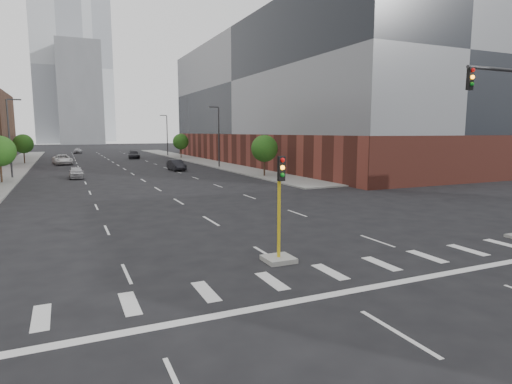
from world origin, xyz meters
TOP-DOWN VIEW (x-y plane):
  - ground at (0.00, 0.00)m, footprint 400.00×400.00m
  - sidewalk_left_far at (-15.00, 74.00)m, footprint 5.00×92.00m
  - sidewalk_right_far at (15.00, 74.00)m, footprint 5.00×92.00m
  - building_right_main at (29.50, 60.00)m, footprint 24.00×70.00m
  - tower_left at (-8.00, 220.00)m, footprint 22.00×22.00m
  - tower_right at (10.00, 260.00)m, footprint 20.00×20.00m
  - tower_mid at (0.00, 200.00)m, footprint 18.00×18.00m
  - median_traffic_signal at (0.00, 8.97)m, footprint 1.20×1.20m
  - streetlight_right_a at (13.41, 55.00)m, footprint 1.60×0.22m
  - streetlight_right_b at (13.41, 90.00)m, footprint 1.60×0.22m
  - streetlight_left at (-13.41, 50.00)m, footprint 1.60×0.22m
  - tree_left_far at (-14.00, 75.00)m, footprint 3.20×3.20m
  - tree_right_near at (14.00, 40.00)m, footprint 3.20×3.20m
  - tree_right_far at (14.00, 80.00)m, footprint 3.20×3.20m
  - car_near_left at (-6.73, 47.34)m, footprint 1.69×4.09m
  - car_mid_right at (6.36, 52.72)m, footprint 1.86×4.64m
  - car_far_left at (-8.17, 71.44)m, footprint 3.35×6.11m
  - car_deep_right at (5.04, 82.83)m, footprint 2.81×5.61m
  - car_distant at (-4.67, 110.13)m, footprint 2.33×4.49m

SIDE VIEW (x-z plane):
  - ground at x=0.00m, z-range 0.00..0.00m
  - sidewalk_left_far at x=-15.00m, z-range 0.00..0.15m
  - sidewalk_right_far at x=15.00m, z-range 0.00..0.15m
  - car_near_left at x=-6.73m, z-range 0.00..1.39m
  - car_distant at x=-4.67m, z-range 0.00..1.46m
  - car_mid_right at x=6.36m, z-range 0.00..1.50m
  - car_deep_right at x=5.04m, z-range 0.00..1.56m
  - car_far_left at x=-8.17m, z-range 0.00..1.62m
  - median_traffic_signal at x=0.00m, z-range -1.23..3.17m
  - tree_left_far at x=-14.00m, z-range 0.97..5.82m
  - tree_right_near at x=14.00m, z-range 0.97..5.82m
  - tree_right_far at x=14.00m, z-range 0.97..5.82m
  - streetlight_right_a at x=13.41m, z-range 0.47..9.55m
  - streetlight_right_b at x=13.41m, z-range 0.47..9.55m
  - streetlight_left at x=-13.41m, z-range 0.47..9.55m
  - building_right_main at x=29.50m, z-range 0.00..22.00m
  - tower_mid at x=0.00m, z-range 0.00..44.00m
  - tower_left at x=-8.00m, z-range 0.00..70.00m
  - tower_right at x=10.00m, z-range 0.00..80.00m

